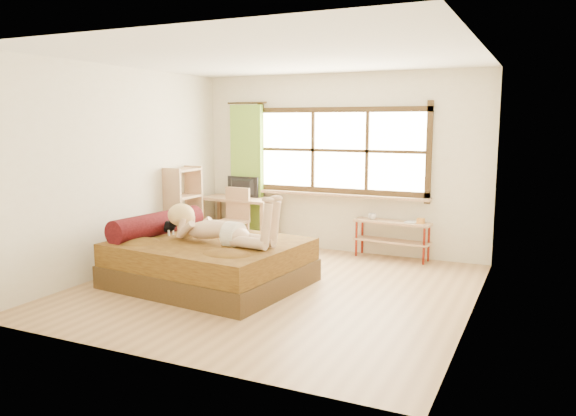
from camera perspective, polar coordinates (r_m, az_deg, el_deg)
The scene contains 18 objects.
floor at distance 6.79m, azimuth -1.37°, elevation -8.19°, with size 4.50×4.50×0.00m, color #9E754C.
ceiling at distance 6.54m, azimuth -1.46°, elevation 15.08°, with size 4.50×4.50×0.00m, color white.
wall_back at distance 8.60m, azimuth 5.29°, elevation 4.51°, with size 4.50×4.50×0.00m, color silver.
wall_front at distance 4.64m, azimuth -13.87°, elevation 0.72°, with size 4.50×4.50×0.00m, color silver.
wall_left at distance 7.79m, azimuth -16.44°, elevation 3.76°, with size 4.50×4.50×0.00m, color silver.
wall_right at distance 5.89m, azimuth 18.62°, elevation 2.17°, with size 4.50×4.50×0.00m, color silver.
window at distance 8.56m, azimuth 5.23°, elevation 5.56°, with size 2.80×0.16×1.46m.
curtain at distance 9.14m, azimuth -4.18°, elevation 3.51°, with size 0.55×0.10×2.20m, color #659829.
bed at distance 7.00m, azimuth -8.30°, elevation -5.27°, with size 2.34×1.95×0.82m.
woman at distance 6.73m, azimuth -7.22°, elevation -0.82°, with size 1.52×0.43×0.65m, color #D2A987, non-canonical shape.
kitten at distance 7.38m, azimuth -12.30°, elevation -1.65°, with size 0.33×0.13×0.26m, color black, non-canonical shape.
desk at distance 9.07m, azimuth -4.95°, elevation 0.42°, with size 1.28×0.65×0.78m.
monitor at distance 9.07m, azimuth -4.81°, elevation 2.14°, with size 0.58×0.08×0.33m, color black.
chair at distance 8.73m, azimuth -5.52°, elevation -0.79°, with size 0.46×0.46×0.97m.
pipe_shelf at distance 8.29m, azimuth 10.60°, elevation -2.32°, with size 1.14×0.39×0.63m.
cup at distance 8.34m, azimuth 8.56°, elevation -0.86°, with size 0.11×0.11×0.09m, color gray.
book at distance 8.22m, azimuth 11.90°, elevation -1.35°, with size 0.16×0.21×0.02m, color gray.
bookshelf at distance 8.62m, azimuth -10.56°, elevation -0.19°, with size 0.34×0.58×1.30m.
Camera 1 is at (2.89, -5.82, 1.97)m, focal length 35.00 mm.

